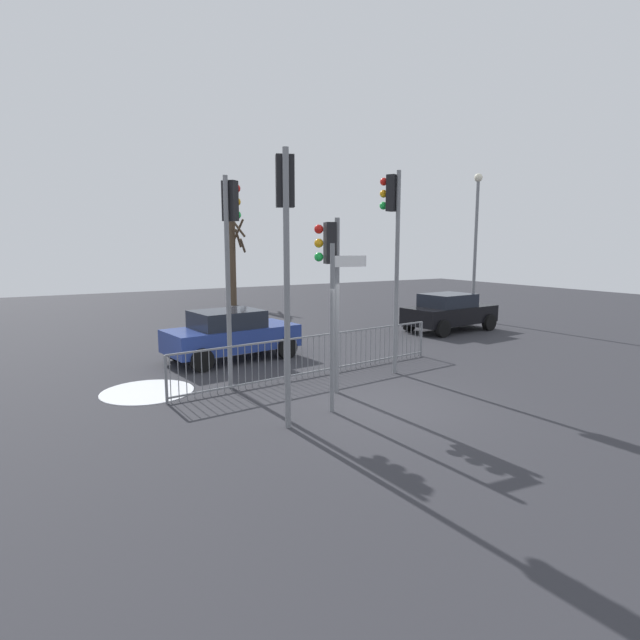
% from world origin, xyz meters
% --- Properties ---
extents(ground_plane, '(60.00, 60.00, 0.00)m').
position_xyz_m(ground_plane, '(0.00, 0.00, 0.00)').
color(ground_plane, '#2D2D33').
extents(traffic_light_foreground_left, '(0.40, 0.53, 5.19)m').
position_xyz_m(traffic_light_foreground_left, '(1.85, 2.16, 3.79)').
color(traffic_light_foreground_left, slate).
rests_on(traffic_light_foreground_left, ground).
extents(traffic_light_rear_left, '(0.55, 0.37, 3.94)m').
position_xyz_m(traffic_light_rear_left, '(-0.51, 1.34, 2.89)').
color(traffic_light_rear_left, slate).
rests_on(traffic_light_rear_left, ground).
extents(traffic_light_mid_left, '(0.50, 0.44, 4.89)m').
position_xyz_m(traffic_light_mid_left, '(-2.23, 2.92, 3.57)').
color(traffic_light_mid_left, slate).
rests_on(traffic_light_mid_left, ground).
extents(traffic_light_mid_right, '(0.38, 0.54, 5.01)m').
position_xyz_m(traffic_light_mid_right, '(-2.29, -0.05, 3.66)').
color(traffic_light_mid_right, slate).
rests_on(traffic_light_mid_right, ground).
extents(direction_sign_post, '(0.79, 0.14, 3.38)m').
position_xyz_m(direction_sign_post, '(-1.11, 0.17, 1.88)').
color(direction_sign_post, slate).
rests_on(direction_sign_post, ground).
extents(pedestrian_guard_railing, '(7.89, 0.95, 1.07)m').
position_xyz_m(pedestrian_guard_railing, '(-0.03, 2.82, 0.55)').
color(pedestrian_guard_railing, slate).
rests_on(pedestrian_guard_railing, ground).
extents(car_blue_trailing, '(3.99, 2.33, 1.47)m').
position_xyz_m(car_blue_trailing, '(-1.27, 5.71, 0.77)').
color(car_blue_trailing, navy).
rests_on(car_blue_trailing, ground).
extents(car_black_mid, '(3.93, 2.20, 1.47)m').
position_xyz_m(car_black_mid, '(7.92, 6.24, 0.77)').
color(car_black_mid, black).
rests_on(car_black_mid, ground).
extents(street_lamp, '(0.36, 0.36, 6.41)m').
position_xyz_m(street_lamp, '(10.90, 7.83, 3.95)').
color(street_lamp, slate).
rests_on(street_lamp, ground).
extents(bare_tree_left, '(1.51, 1.52, 5.24)m').
position_xyz_m(bare_tree_left, '(3.65, 18.56, 2.61)').
color(bare_tree_left, '#473828').
rests_on(bare_tree_left, ground).
extents(snow_patch_kerb, '(2.08, 2.08, 0.01)m').
position_xyz_m(snow_patch_kerb, '(-4.12, 3.50, 0.01)').
color(snow_patch_kerb, white).
rests_on(snow_patch_kerb, ground).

